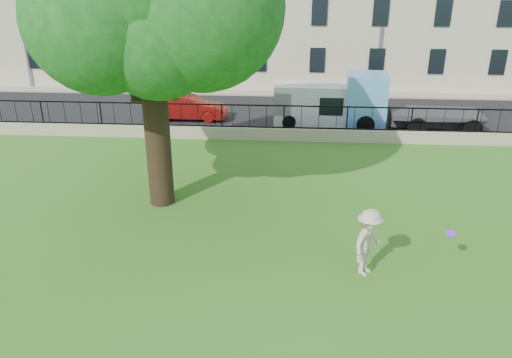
# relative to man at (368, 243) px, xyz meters

# --- Properties ---
(ground) EXTENTS (120.00, 120.00, 0.00)m
(ground) POSITION_rel_man_xyz_m (-2.50, -0.47, -0.95)
(ground) COLOR #356818
(ground) RESTS_ON ground
(retaining_wall) EXTENTS (50.00, 0.40, 0.60)m
(retaining_wall) POSITION_rel_man_xyz_m (-2.50, 11.53, -0.65)
(retaining_wall) COLOR gray
(retaining_wall) RESTS_ON ground
(iron_railing) EXTENTS (50.00, 0.05, 1.13)m
(iron_railing) POSITION_rel_man_xyz_m (-2.50, 11.53, 0.21)
(iron_railing) COLOR black
(iron_railing) RESTS_ON retaining_wall
(street) EXTENTS (60.00, 9.00, 0.01)m
(street) POSITION_rel_man_xyz_m (-2.50, 16.23, -0.94)
(street) COLOR black
(street) RESTS_ON ground
(sidewalk) EXTENTS (60.00, 1.40, 0.12)m
(sidewalk) POSITION_rel_man_xyz_m (-2.50, 21.43, -0.89)
(sidewalk) COLOR gray
(sidewalk) RESTS_ON ground
(man) EXTENTS (1.26, 1.41, 1.89)m
(man) POSITION_rel_man_xyz_m (0.00, 0.00, 0.00)
(man) COLOR #C2B59D
(man) RESTS_ON ground
(frisbee) EXTENTS (0.35, 0.34, 0.12)m
(frisbee) POSITION_rel_man_xyz_m (2.20, 0.35, 0.17)
(frisbee) COLOR #7A29ED
(red_sedan) EXTENTS (4.11, 1.45, 1.35)m
(red_sedan) POSITION_rel_man_xyz_m (-7.80, 14.80, -0.27)
(red_sedan) COLOR #A31514
(red_sedan) RESTS_ON street
(white_van) EXTENTS (5.16, 2.15, 2.14)m
(white_van) POSITION_rel_man_xyz_m (-0.50, 14.42, 0.12)
(white_van) COLOR silver
(white_van) RESTS_ON street
(blue_truck) EXTENTS (6.81, 2.77, 2.80)m
(blue_truck) POSITION_rel_man_xyz_m (4.00, 13.93, 0.45)
(blue_truck) COLOR #63A1E9
(blue_truck) RESTS_ON street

